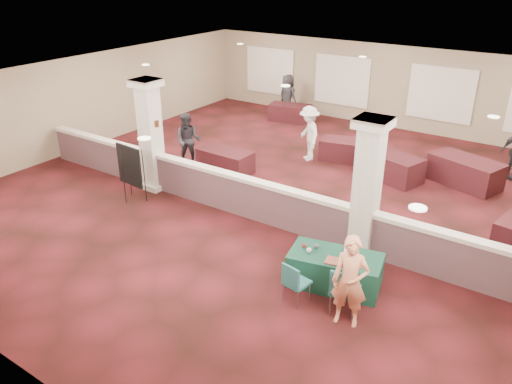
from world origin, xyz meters
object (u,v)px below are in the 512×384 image
Objects in this scene: near_table at (335,270)px; far_table_back_right at (465,172)px; far_table_back_left at (290,113)px; far_table_back_center at (347,150)px; attendee_a at (188,140)px; conf_chair_side at (294,280)px; attendee_b at (309,133)px; far_table_front_left at (225,161)px; conf_chair_main at (344,288)px; far_table_front_center at (390,166)px; easel_board at (130,166)px; attendee_d at (288,96)px; woman at (350,282)px.

far_table_back_right is at bearing 69.62° from near_table.
far_table_back_center reaches higher than far_table_back_left.
attendee_a is at bearing -156.39° from far_table_back_right.
conf_chair_side is 0.51× the size of attendee_a.
attendee_b is at bearing 127.04° from conf_chair_side.
conf_chair_side reaches higher than far_table_back_right.
far_table_back_center is (2.78, 3.03, -0.00)m from far_table_front_left.
near_table is 2.10× the size of conf_chair_side.
conf_chair_main is 1.16× the size of conf_chair_side.
far_table_front_left is 7.25m from far_table_back_right.
attendee_b is (-4.86, -0.77, 0.51)m from far_table_back_right.
far_table_front_center is at bearing 42.81° from attendee_b.
easel_board is 9.02m from far_table_back_left.
far_table_front_left is 4.11m from far_table_back_center.
conf_chair_side is 12.84m from attendee_d.
attendee_d is (-6.00, 4.00, 0.50)m from far_table_front_center.
far_table_back_right is 8.53m from attendee_a.
far_table_front_left is 5.97m from far_table_back_left.
attendee_d is (-7.76, 10.94, -0.01)m from woman.
far_table_back_left is at bearing 147.91° from far_table_front_center.
easel_board is (-6.98, 1.30, 0.42)m from conf_chair_main.
far_table_back_left is (-6.23, 10.48, -0.18)m from conf_chair_side.
easel_board is at bearing 163.40° from near_table.
near_table is 1.16× the size of easel_board.
attendee_a is (-5.78, -2.64, 0.48)m from far_table_front_center.
easel_board is 7.19m from far_table_back_center.
near_table is 1.81× the size of conf_chair_main.
woman is 12.77m from far_table_back_left.
far_table_front_center is at bearing 87.78° from near_table.
conf_chair_main is 0.64× the size of easel_board.
near_table is at bearing 78.32° from conf_chair_side.
far_table_back_center is 0.94× the size of attendee_b.
near_table is at bearing -67.46° from far_table_back_center.
conf_chair_main is 0.53× the size of far_table_front_center.
near_table is 12.25m from attendee_d.
near_table is 6.48m from easel_board.
far_table_back_right reaches higher than far_table_back_center.
attendee_b is at bearing 70.25° from easel_board.
attendee_d reaches higher than far_table_back_left.
conf_chair_side is (-0.40, -0.98, 0.16)m from near_table.
far_table_back_left is (-0.20, 9.00, -0.68)m from easel_board.
conf_chair_side is at bearing 133.41° from attendee_d.
conf_chair_side is 0.44× the size of far_table_back_right.
conf_chair_side is 7.80m from attendee_b.
conf_chair_main reaches higher than far_table_back_center.
attendee_d is (-6.65, 10.98, 0.37)m from conf_chair_side.
attendee_b reaches higher than near_table.
far_table_back_right is (3.75, 0.12, 0.06)m from far_table_back_center.
attendee_b reaches higher than conf_chair_main.
conf_chair_side is 6.23m from easel_board.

